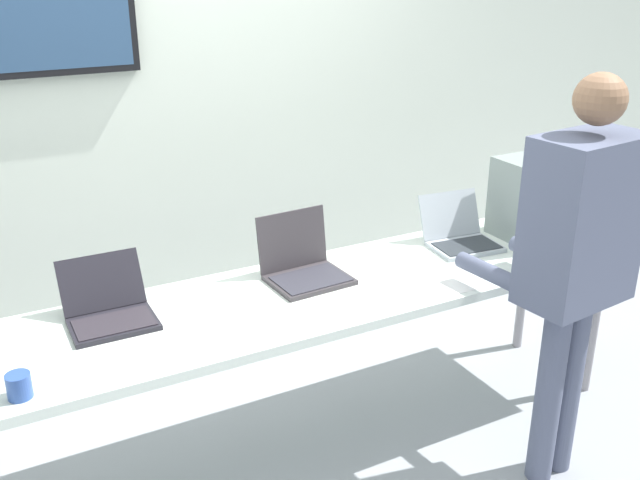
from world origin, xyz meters
TOP-DOWN VIEW (x-y plane):
  - ground at (0.00, 0.00)m, footprint 8.00×8.00m
  - back_wall at (-0.01, 1.13)m, footprint 8.00×0.11m
  - workbench at (0.00, 0.00)m, footprint 3.44×0.70m
  - equipment_box at (1.46, 0.02)m, footprint 0.42×0.36m
  - laptop_station_1 at (-0.64, 0.14)m, footprint 0.32×0.34m
  - laptop_station_2 at (0.19, 0.13)m, footprint 0.35×0.32m
  - laptop_station_3 at (1.02, 0.12)m, footprint 0.35×0.34m
  - person at (0.99, -0.62)m, footprint 0.48×0.62m
  - coffee_mug at (-1.02, -0.25)m, footprint 0.08×0.08m
  - paper_sheet at (0.71, -0.17)m, footprint 0.21×0.30m

SIDE VIEW (x-z plane):
  - ground at x=0.00m, z-range -0.04..0.00m
  - workbench at x=0.00m, z-range 0.35..1.14m
  - paper_sheet at x=0.71m, z-range 0.79..0.79m
  - coffee_mug at x=-1.02m, z-range 0.79..0.87m
  - laptop_station_1 at x=-0.64m, z-range 0.73..0.95m
  - laptop_station_3 at x=1.02m, z-range 0.73..0.96m
  - laptop_station_2 at x=0.19m, z-range 0.72..0.99m
  - equipment_box at x=1.46m, z-range 0.79..1.18m
  - person at x=0.99m, z-range 0.18..1.90m
  - back_wall at x=-0.01m, z-range 0.01..2.71m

